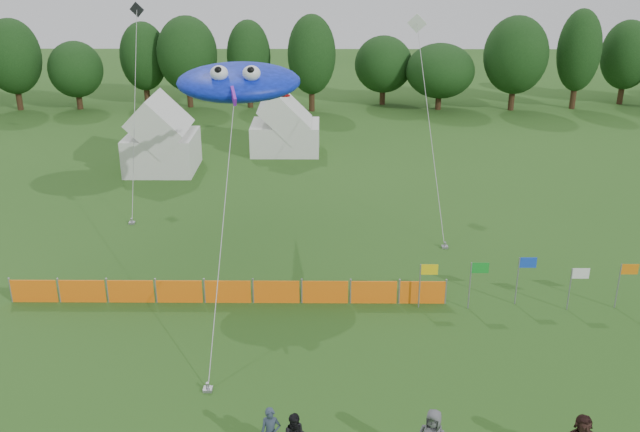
{
  "coord_description": "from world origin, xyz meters",
  "views": [
    {
      "loc": [
        0.17,
        -16.65,
        14.15
      ],
      "look_at": [
        0.0,
        6.0,
        5.2
      ],
      "focal_mm": 40.0,
      "sensor_mm": 36.0,
      "label": 1
    }
  ],
  "objects_px": {
    "tent_left": "(161,140)",
    "barrier_fence": "(228,292)",
    "tent_right": "(285,128)",
    "stingray_kite": "(241,81)"
  },
  "relations": [
    {
      "from": "barrier_fence",
      "to": "stingray_kite",
      "type": "distance_m",
      "value": 9.35
    },
    {
      "from": "tent_left",
      "to": "barrier_fence",
      "type": "xyz_separation_m",
      "value": [
        6.47,
        -17.91,
        -1.45
      ]
    },
    {
      "from": "tent_left",
      "to": "tent_right",
      "type": "bearing_deg",
      "value": 28.55
    },
    {
      "from": "tent_left",
      "to": "barrier_fence",
      "type": "height_order",
      "value": "tent_left"
    },
    {
      "from": "tent_right",
      "to": "stingray_kite",
      "type": "bearing_deg",
      "value": -93.31
    },
    {
      "from": "tent_right",
      "to": "barrier_fence",
      "type": "height_order",
      "value": "tent_right"
    },
    {
      "from": "tent_left",
      "to": "stingray_kite",
      "type": "height_order",
      "value": "stingray_kite"
    },
    {
      "from": "stingray_kite",
      "to": "tent_left",
      "type": "bearing_deg",
      "value": 118.17
    },
    {
      "from": "tent_right",
      "to": "barrier_fence",
      "type": "bearing_deg",
      "value": -93.18
    },
    {
      "from": "tent_left",
      "to": "tent_right",
      "type": "xyz_separation_m",
      "value": [
        7.7,
        4.19,
        -0.26
      ]
    }
  ]
}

